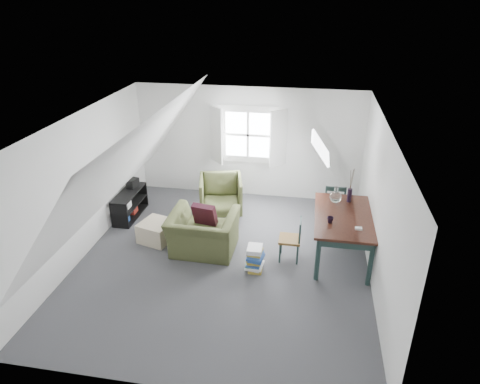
% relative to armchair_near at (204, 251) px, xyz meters
% --- Properties ---
extents(floor, '(5.50, 5.50, 0.00)m').
position_rel_armchair_near_xyz_m(floor, '(0.42, -0.22, 0.00)').
color(floor, '#444549').
rests_on(floor, ground).
extents(ceiling, '(5.50, 5.50, 0.00)m').
position_rel_armchair_near_xyz_m(ceiling, '(0.42, -0.22, 2.50)').
color(ceiling, white).
rests_on(ceiling, wall_back).
extents(wall_back, '(5.00, 0.00, 5.00)m').
position_rel_armchair_near_xyz_m(wall_back, '(0.42, 2.53, 1.25)').
color(wall_back, white).
rests_on(wall_back, ground).
extents(wall_front, '(5.00, 0.00, 5.00)m').
position_rel_armchair_near_xyz_m(wall_front, '(0.42, -2.97, 1.25)').
color(wall_front, white).
rests_on(wall_front, ground).
extents(wall_left, '(0.00, 5.50, 5.50)m').
position_rel_armchair_near_xyz_m(wall_left, '(-2.08, -0.22, 1.25)').
color(wall_left, white).
rests_on(wall_left, ground).
extents(wall_right, '(0.00, 5.50, 5.50)m').
position_rel_armchair_near_xyz_m(wall_right, '(2.92, -0.22, 1.25)').
color(wall_right, white).
rests_on(wall_right, ground).
extents(slope_left, '(3.19, 5.50, 4.48)m').
position_rel_armchair_near_xyz_m(slope_left, '(-1.13, -0.22, 1.78)').
color(slope_left, white).
rests_on(slope_left, wall_left).
extents(slope_right, '(3.19, 5.50, 4.48)m').
position_rel_armchair_near_xyz_m(slope_right, '(1.97, -0.22, 1.78)').
color(slope_right, white).
rests_on(slope_right, wall_right).
extents(dormer_window, '(1.71, 0.35, 1.30)m').
position_rel_armchair_near_xyz_m(dormer_window, '(0.42, 2.46, 1.45)').
color(dormer_window, white).
rests_on(dormer_window, wall_back).
extents(skylight, '(0.35, 0.75, 0.47)m').
position_rel_armchair_near_xyz_m(skylight, '(1.97, 1.08, 1.75)').
color(skylight, white).
rests_on(skylight, slope_right).
extents(armchair_near, '(1.19, 1.05, 0.76)m').
position_rel_armchair_near_xyz_m(armchair_near, '(0.00, 0.00, 0.00)').
color(armchair_near, '#444A28').
rests_on(armchair_near, floor).
extents(armchair_far, '(1.05, 1.07, 0.81)m').
position_rel_armchair_near_xyz_m(armchair_far, '(-0.01, 1.53, 0.00)').
color(armchair_far, '#444A28').
rests_on(armchair_far, floor).
extents(throw_pillow, '(0.46, 0.31, 0.44)m').
position_rel_armchair_near_xyz_m(throw_pillow, '(0.00, 0.15, 0.68)').
color(throw_pillow, '#3A0F1D').
rests_on(throw_pillow, armchair_near).
extents(ottoman, '(0.70, 0.70, 0.38)m').
position_rel_armchair_near_xyz_m(ottoman, '(-0.97, 0.23, 0.19)').
color(ottoman, '#C2B495').
rests_on(ottoman, floor).
extents(dining_table, '(1.01, 1.68, 0.84)m').
position_rel_armchair_near_xyz_m(dining_table, '(2.45, 0.25, 0.73)').
color(dining_table, black).
rests_on(dining_table, floor).
extents(demijohn, '(0.21, 0.21, 0.30)m').
position_rel_armchair_near_xyz_m(demijohn, '(2.30, 0.70, 0.96)').
color(demijohn, silver).
rests_on(demijohn, dining_table).
extents(vase_twigs, '(0.08, 0.09, 0.64)m').
position_rel_armchair_near_xyz_m(vase_twigs, '(2.55, 0.80, 0.98)').
color(vase_twigs, black).
rests_on(vase_twigs, dining_table).
extents(cup, '(0.14, 0.14, 0.10)m').
position_rel_armchair_near_xyz_m(cup, '(2.20, -0.05, 0.84)').
color(cup, black).
rests_on(cup, dining_table).
extents(paper_box, '(0.11, 0.07, 0.04)m').
position_rel_armchair_near_xyz_m(paper_box, '(2.65, -0.20, 0.86)').
color(paper_box, white).
rests_on(paper_box, dining_table).
extents(dining_chair_far, '(0.44, 0.44, 0.94)m').
position_rel_armchair_near_xyz_m(dining_chair_far, '(2.33, 1.35, 0.49)').
color(dining_chair_far, brown).
rests_on(dining_chair_far, floor).
extents(dining_chair_near, '(0.37, 0.37, 0.80)m').
position_rel_armchair_near_xyz_m(dining_chair_near, '(1.58, 0.03, 0.41)').
color(dining_chair_near, brown).
rests_on(dining_chair_near, floor).
extents(media_shelf, '(0.36, 1.08, 0.55)m').
position_rel_armchair_near_xyz_m(media_shelf, '(-1.85, 1.01, 0.25)').
color(media_shelf, black).
rests_on(media_shelf, floor).
extents(electronics_box, '(0.23, 0.28, 0.20)m').
position_rel_armchair_near_xyz_m(electronics_box, '(-1.85, 1.30, 0.64)').
color(electronics_box, black).
rests_on(electronics_box, media_shelf).
extents(magazine_stack, '(0.32, 0.39, 0.43)m').
position_rel_armchair_near_xyz_m(magazine_stack, '(1.00, -0.40, 0.22)').
color(magazine_stack, '#B29933').
rests_on(magazine_stack, floor).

